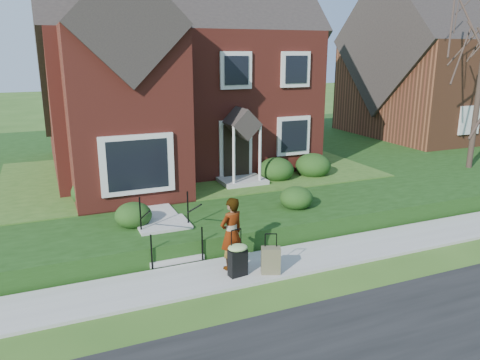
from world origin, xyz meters
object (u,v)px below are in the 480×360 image
front_steps (167,236)px  suitcase_olive (271,260)px  suitcase_black (238,258)px  woman (231,233)px

front_steps → suitcase_olive: bearing=-50.4°
suitcase_black → suitcase_olive: size_ratio=1.17×
suitcase_black → suitcase_olive: bearing=-21.9°
woman → front_steps: bearing=-73.7°
front_steps → woman: 2.13m
suitcase_olive → woman: bearing=162.8°
front_steps → suitcase_black: bearing=-61.7°
suitcase_black → woman: bearing=79.8°
front_steps → suitcase_black: size_ratio=1.74×
suitcase_black → suitcase_olive: (0.78, -0.19, -0.12)m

